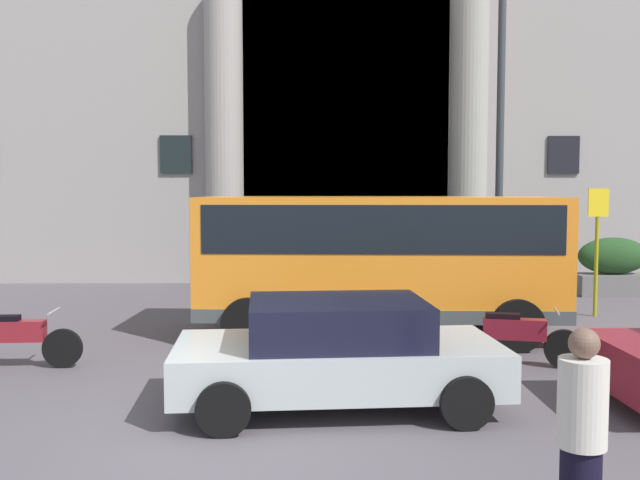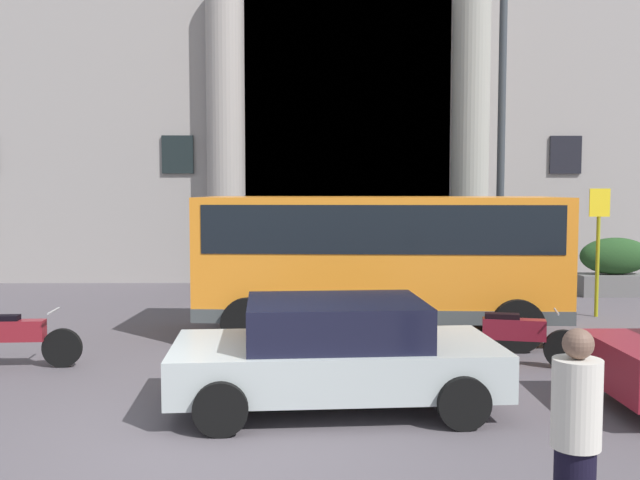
{
  "view_description": "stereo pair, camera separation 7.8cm",
  "coord_description": "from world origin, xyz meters",
  "views": [
    {
      "loc": [
        0.97,
        -7.49,
        2.74
      ],
      "look_at": [
        1.21,
        5.47,
        1.8
      ],
      "focal_mm": 39.43,
      "sensor_mm": 36.0,
      "label": 1
    },
    {
      "loc": [
        1.05,
        -7.49,
        2.74
      ],
      "look_at": [
        1.21,
        5.47,
        1.8
      ],
      "focal_mm": 39.43,
      "sensor_mm": 36.0,
      "label": 2
    }
  ],
  "objects": [
    {
      "name": "lamppost_plaza_centre",
      "position": [
        5.47,
        8.91,
        4.83
      ],
      "size": [
        0.4,
        0.4,
        8.38
      ],
      "color": "#32393E",
      "rests_on": "ground_plane"
    },
    {
      "name": "motorcycle_far_end",
      "position": [
        -3.55,
        3.18,
        0.46
      ],
      "size": [
        2.03,
        0.55,
        0.89
      ],
      "rotation": [
        0.0,
        0.0,
        0.05
      ],
      "color": "black",
      "rests_on": "ground_plane"
    },
    {
      "name": "hedge_planter_entrance_left",
      "position": [
        0.08,
        10.14,
        0.6
      ],
      "size": [
        2.05,
        0.76,
        1.25
      ],
      "color": "#656C57",
      "rests_on": "ground_plane"
    },
    {
      "name": "office_building_facade",
      "position": [
        0.01,
        17.47,
        8.5
      ],
      "size": [
        35.2,
        9.78,
        17.02
      ],
      "color": "#9B9491",
      "rests_on": "ground_plane"
    },
    {
      "name": "bus_stop_sign",
      "position": [
        7.19,
        7.41,
        1.7
      ],
      "size": [
        0.44,
        0.08,
        2.76
      ],
      "color": "#979717",
      "rests_on": "ground_plane"
    },
    {
      "name": "hedge_planter_far_east",
      "position": [
        8.91,
        10.48,
        0.72
      ],
      "size": [
        1.92,
        0.87,
        1.5
      ],
      "color": "slate",
      "rests_on": "ground_plane"
    },
    {
      "name": "hedge_planter_west",
      "position": [
        4.81,
        10.73,
        0.76
      ],
      "size": [
        2.07,
        0.89,
        1.58
      ],
      "color": "gray",
      "rests_on": "ground_plane"
    },
    {
      "name": "orange_minibus",
      "position": [
        2.31,
        5.5,
        1.57
      ],
      "size": [
        6.65,
        3.03,
        2.6
      ],
      "rotation": [
        0.0,
        0.0,
        -0.05
      ],
      "color": "orange",
      "rests_on": "ground_plane"
    },
    {
      "name": "parked_compact_extra",
      "position": [
        1.35,
        1.2,
        0.7
      ],
      "size": [
        4.16,
        2.31,
        1.36
      ],
      "rotation": [
        0.0,
        0.0,
        0.07
      ],
      "color": "#AEB8B7",
      "rests_on": "ground_plane"
    },
    {
      "name": "pedestrian_child_trailing",
      "position": [
        2.99,
        -2.49,
        0.88
      ],
      "size": [
        0.36,
        0.36,
        1.73
      ],
      "rotation": [
        0.0,
        0.0,
        3.88
      ],
      "color": "black",
      "rests_on": "ground_plane"
    },
    {
      "name": "motorcycle_near_kerb",
      "position": [
        4.14,
        3.21,
        0.46
      ],
      "size": [
        2.05,
        0.7,
        0.89
      ],
      "rotation": [
        0.0,
        0.0,
        -0.23
      ],
      "color": "black",
      "rests_on": "ground_plane"
    },
    {
      "name": "ground_plane",
      "position": [
        0.0,
        0.0,
        -0.06
      ],
      "size": [
        80.0,
        64.0,
        0.12
      ],
      "primitive_type": "cube",
      "color": "#554F56"
    }
  ]
}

